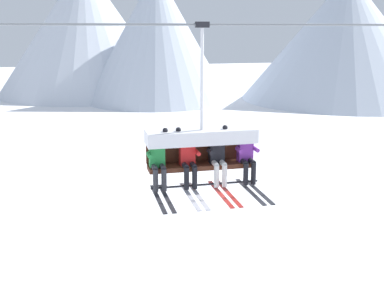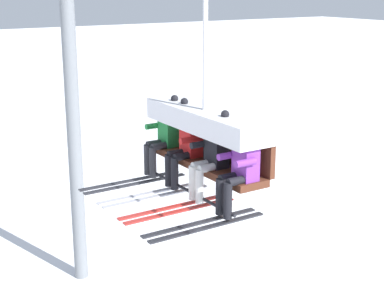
# 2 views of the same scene
# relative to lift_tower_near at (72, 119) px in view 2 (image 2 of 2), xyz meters

# --- Properties ---
(lift_tower_near) EXTENTS (0.36, 1.88, 8.54)m
(lift_tower_near) POSITION_rel_lift_tower_near_xyz_m (0.00, 0.00, 0.00)
(lift_tower_near) COLOR slate
(lift_tower_near) RESTS_ON ground_plane
(chairlift_chair) EXTENTS (2.39, 0.74, 3.40)m
(chairlift_chair) POSITION_rel_lift_tower_near_xyz_m (7.23, -0.71, 1.36)
(chairlift_chair) COLOR #512819
(skier_green) EXTENTS (0.48, 1.70, 1.34)m
(skier_green) POSITION_rel_lift_tower_near_xyz_m (6.25, -0.92, 1.06)
(skier_green) COLOR #23843D
(skier_red) EXTENTS (0.48, 1.70, 1.34)m
(skier_red) POSITION_rel_lift_tower_near_xyz_m (6.90, -0.92, 1.06)
(skier_red) COLOR red
(skier_black) EXTENTS (0.48, 1.70, 1.34)m
(skier_black) POSITION_rel_lift_tower_near_xyz_m (7.56, -0.92, 1.06)
(skier_black) COLOR black
(skier_purple) EXTENTS (0.46, 1.70, 1.23)m
(skier_purple) POSITION_rel_lift_tower_near_xyz_m (8.22, -0.93, 1.04)
(skier_purple) COLOR purple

